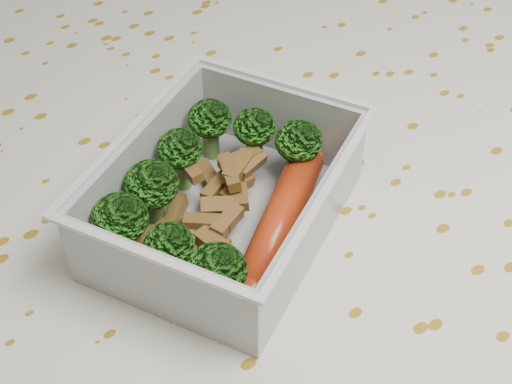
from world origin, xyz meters
TOP-DOWN VIEW (x-y plane):
  - dining_table at (0.00, 0.00)m, footprint 1.40×0.90m
  - tablecloth at (0.00, 0.00)m, footprint 1.46×0.96m
  - lunch_container at (-0.02, 0.00)m, footprint 0.20×0.18m
  - broccoli_florets at (-0.03, 0.02)m, footprint 0.15×0.13m
  - meat_pile at (-0.03, 0.01)m, footprint 0.10×0.08m
  - sausage at (-0.01, -0.03)m, footprint 0.12×0.08m

SIDE VIEW (x-z plane):
  - dining_table at x=0.00m, z-range 0.29..1.04m
  - tablecloth at x=0.00m, z-range 0.62..0.81m
  - meat_pile at x=-0.03m, z-range 0.76..0.79m
  - sausage at x=-0.01m, z-range 0.76..0.79m
  - lunch_container at x=-0.02m, z-range 0.75..0.80m
  - broccoli_florets at x=-0.03m, z-range 0.77..0.81m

